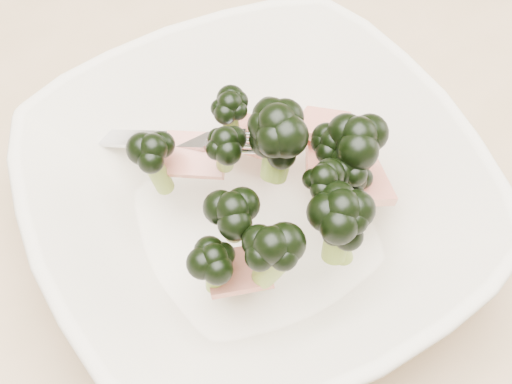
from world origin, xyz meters
The scene contains 2 objects.
dining_table centered at (0.00, 0.00, 0.65)m, with size 1.20×0.80×0.75m.
broccoli_dish centered at (0.03, -0.04, 0.79)m, with size 0.35×0.35×0.13m.
Camera 1 is at (-0.13, -0.25, 1.21)m, focal length 50.00 mm.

